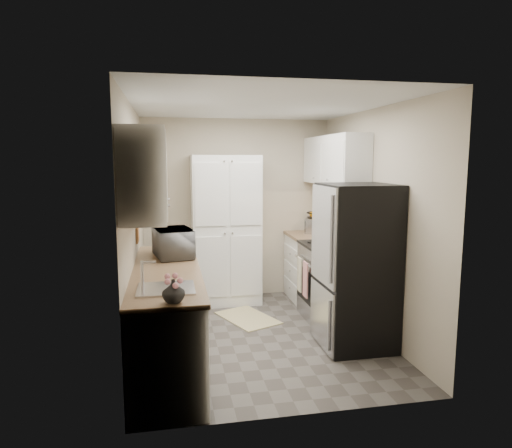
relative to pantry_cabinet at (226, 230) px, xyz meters
name	(u,v)px	position (x,y,z in m)	size (l,w,h in m)	color
ground	(259,336)	(0.20, -1.32, -1.00)	(3.20, 3.20, 0.00)	#56514C
room_shell	(258,190)	(0.18, -1.32, 0.63)	(2.64, 3.24, 2.52)	#BDB499
pantry_cabinet	(226,230)	(0.00, 0.00, 0.00)	(0.90, 0.55, 2.00)	white
base_cabinet_left	(168,317)	(-0.79, -1.75, -0.56)	(0.60, 2.30, 0.88)	white
countertop_left	(166,271)	(-0.79, -1.75, -0.10)	(0.63, 2.33, 0.04)	#846647
base_cabinet_right	(312,269)	(1.19, -0.12, -0.56)	(0.60, 0.80, 0.88)	white
countertop_right	(313,236)	(1.19, -0.12, -0.10)	(0.63, 0.83, 0.04)	#846647
electric_range	(331,281)	(1.17, -0.93, -0.52)	(0.71, 0.78, 1.13)	#B7B7BC
refrigerator	(356,266)	(1.14, -1.73, -0.15)	(0.70, 0.72, 1.70)	#B7B7BC
microwave	(174,243)	(-0.71, -1.23, 0.07)	(0.54, 0.37, 0.30)	silver
wine_bottle	(159,238)	(-0.86, -0.90, 0.08)	(0.08, 0.08, 0.31)	black
flower_vase	(173,291)	(-0.73, -2.81, 0.01)	(0.16, 0.16, 0.17)	white
cutting_board	(172,237)	(-0.72, -0.75, 0.05)	(0.02, 0.21, 0.26)	#448D30
toaster_oven	(316,225)	(1.28, 0.02, 0.02)	(0.29, 0.36, 0.21)	#A6A6AA
fruit_basket	(317,214)	(1.29, 0.05, 0.19)	(0.28, 0.28, 0.12)	orange
kitchen_mat	(248,318)	(0.17, -0.72, -0.99)	(0.50, 0.80, 0.01)	beige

